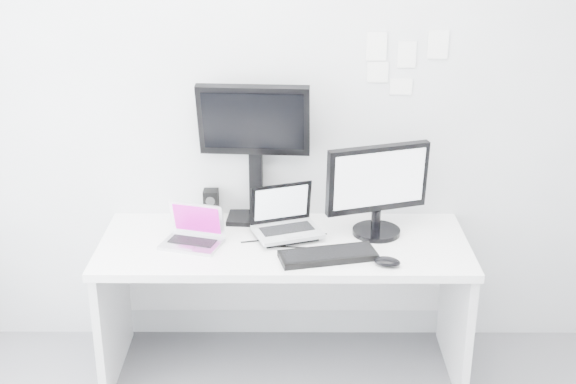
% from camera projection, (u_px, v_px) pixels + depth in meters
% --- Properties ---
extents(back_wall, '(3.60, 0.00, 3.60)m').
position_uv_depth(back_wall, '(284.00, 100.00, 3.88)').
color(back_wall, silver).
rests_on(back_wall, ground).
extents(desk, '(1.80, 0.70, 0.73)m').
position_uv_depth(desk, '(284.00, 307.00, 3.92)').
color(desk, white).
rests_on(desk, ground).
extents(macbook, '(0.32, 0.28, 0.21)m').
position_uv_depth(macbook, '(191.00, 226.00, 3.71)').
color(macbook, '#AAAAAF').
rests_on(macbook, desk).
extents(speaker, '(0.09, 0.09, 0.15)m').
position_uv_depth(speaker, '(211.00, 204.00, 4.04)').
color(speaker, black).
rests_on(speaker, desk).
extents(dell_laptop, '(0.38, 0.34, 0.26)m').
position_uv_depth(dell_laptop, '(288.00, 214.00, 3.78)').
color(dell_laptop, '#B2B4B9').
rests_on(dell_laptop, desk).
extents(rear_monitor, '(0.57, 0.24, 0.75)m').
position_uv_depth(rear_monitor, '(255.00, 151.00, 3.90)').
color(rear_monitor, black).
rests_on(rear_monitor, desk).
extents(samsung_monitor, '(0.57, 0.39, 0.48)m').
position_uv_depth(samsung_monitor, '(378.00, 189.00, 3.79)').
color(samsung_monitor, black).
rests_on(samsung_monitor, desk).
extents(keyboard, '(0.47, 0.26, 0.03)m').
position_uv_depth(keyboard, '(328.00, 256.00, 3.61)').
color(keyboard, black).
rests_on(keyboard, desk).
extents(mouse, '(0.14, 0.11, 0.04)m').
position_uv_depth(mouse, '(387.00, 262.00, 3.54)').
color(mouse, black).
rests_on(mouse, desk).
extents(wall_note_0, '(0.10, 0.00, 0.14)m').
position_uv_depth(wall_note_0, '(376.00, 46.00, 3.78)').
color(wall_note_0, white).
rests_on(wall_note_0, back_wall).
extents(wall_note_1, '(0.09, 0.00, 0.13)m').
position_uv_depth(wall_note_1, '(407.00, 55.00, 3.79)').
color(wall_note_1, white).
rests_on(wall_note_1, back_wall).
extents(wall_note_2, '(0.10, 0.00, 0.14)m').
position_uv_depth(wall_note_2, '(438.00, 44.00, 3.77)').
color(wall_note_2, white).
rests_on(wall_note_2, back_wall).
extents(wall_note_3, '(0.11, 0.00, 0.08)m').
position_uv_depth(wall_note_3, '(401.00, 87.00, 3.85)').
color(wall_note_3, white).
rests_on(wall_note_3, back_wall).
extents(wall_note_4, '(0.10, 0.00, 0.10)m').
position_uv_depth(wall_note_4, '(378.00, 72.00, 3.82)').
color(wall_note_4, white).
rests_on(wall_note_4, back_wall).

